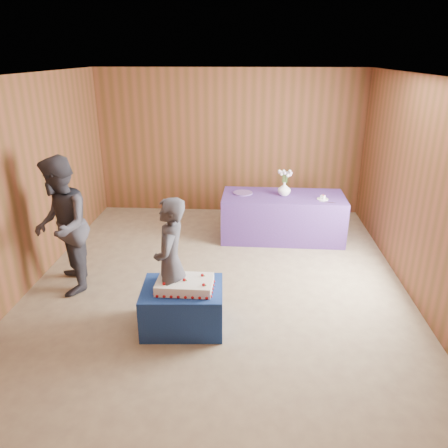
# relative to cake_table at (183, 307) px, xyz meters

# --- Properties ---
(ground) EXTENTS (6.00, 6.00, 0.00)m
(ground) POSITION_rel_cake_table_xyz_m (0.33, 1.01, -0.25)
(ground) COLOR #9D8C6C
(ground) RESTS_ON ground
(room_shell) EXTENTS (5.04, 6.04, 2.72)m
(room_shell) POSITION_rel_cake_table_xyz_m (0.33, 1.01, 1.55)
(room_shell) COLOR brown
(room_shell) RESTS_ON ground
(cake_table) EXTENTS (0.94, 0.75, 0.50)m
(cake_table) POSITION_rel_cake_table_xyz_m (0.00, 0.00, 0.00)
(cake_table) COLOR navy
(cake_table) RESTS_ON ground
(serving_table) EXTENTS (2.02, 0.94, 0.75)m
(serving_table) POSITION_rel_cake_table_xyz_m (1.29, 2.67, 0.12)
(serving_table) COLOR #50328A
(serving_table) RESTS_ON ground
(sheet_cake) EXTENTS (0.65, 0.45, 0.15)m
(sheet_cake) POSITION_rel_cake_table_xyz_m (0.04, -0.03, 0.31)
(sheet_cake) COLOR white
(sheet_cake) RESTS_ON cake_table
(vase) EXTENTS (0.24, 0.24, 0.22)m
(vase) POSITION_rel_cake_table_xyz_m (1.30, 2.67, 0.61)
(vase) COLOR white
(vase) RESTS_ON serving_table
(flower_spray) EXTENTS (0.23, 0.24, 0.18)m
(flower_spray) POSITION_rel_cake_table_xyz_m (1.30, 2.67, 0.87)
(flower_spray) COLOR #3D702C
(flower_spray) RESTS_ON vase
(platter) EXTENTS (0.37, 0.37, 0.02)m
(platter) POSITION_rel_cake_table_xyz_m (0.62, 2.73, 0.51)
(platter) COLOR #6C4B96
(platter) RESTS_ON serving_table
(plate) EXTENTS (0.22, 0.22, 0.01)m
(plate) POSITION_rel_cake_table_xyz_m (1.90, 2.49, 0.51)
(plate) COLOR silver
(plate) RESTS_ON serving_table
(cake_slice) EXTENTS (0.09, 0.09, 0.08)m
(cake_slice) POSITION_rel_cake_table_xyz_m (1.90, 2.49, 0.54)
(cake_slice) COLOR white
(cake_slice) RESTS_ON plate
(knife) EXTENTS (0.26, 0.08, 0.00)m
(knife) POSITION_rel_cake_table_xyz_m (1.96, 2.35, 0.50)
(knife) COLOR silver
(knife) RESTS_ON serving_table
(guest_left) EXTENTS (0.38, 0.57, 1.53)m
(guest_left) POSITION_rel_cake_table_xyz_m (-0.12, 0.05, 0.52)
(guest_left) COLOR #3B3B46
(guest_left) RESTS_ON ground
(guest_right) EXTENTS (0.94, 1.05, 1.79)m
(guest_right) POSITION_rel_cake_table_xyz_m (-1.63, 0.75, 0.65)
(guest_right) COLOR #383742
(guest_right) RESTS_ON ground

